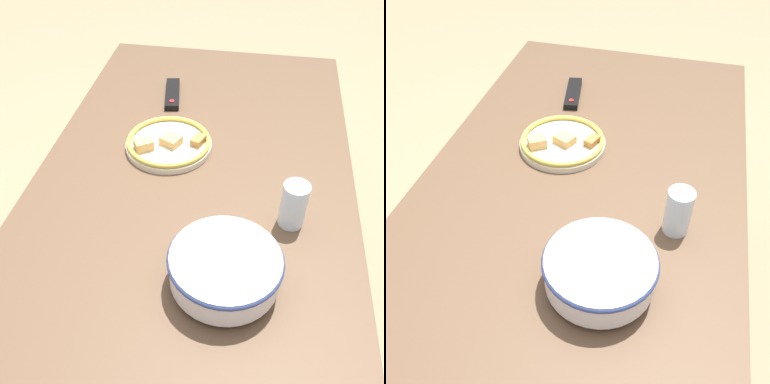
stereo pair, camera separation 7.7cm
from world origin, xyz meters
TOP-DOWN VIEW (x-y plane):
  - ground_plane at (0.00, 0.00)m, footprint 8.00×8.00m
  - dining_table at (0.00, 0.00)m, footprint 1.57×0.87m
  - noodle_bowl at (-0.33, -0.12)m, footprint 0.24×0.24m
  - food_plate at (0.12, 0.09)m, footprint 0.25×0.25m
  - tv_remote at (0.41, 0.14)m, footprint 0.19×0.08m
  - drinking_glass at (-0.13, -0.26)m, footprint 0.06×0.06m

SIDE VIEW (x-z plane):
  - ground_plane at x=0.00m, z-range 0.00..0.00m
  - dining_table at x=0.00m, z-range 0.30..1.08m
  - tv_remote at x=0.41m, z-range 0.77..0.79m
  - food_plate at x=0.12m, z-range 0.77..0.81m
  - noodle_bowl at x=-0.33m, z-range 0.78..0.87m
  - drinking_glass at x=-0.13m, z-range 0.77..0.89m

